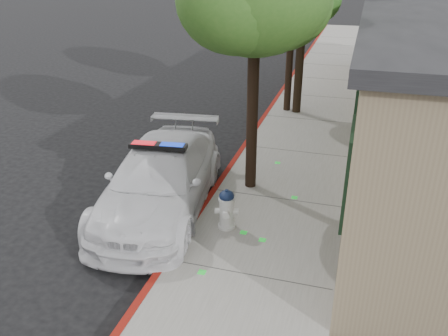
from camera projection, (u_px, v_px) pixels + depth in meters
ground at (164, 265)px, 8.92m from camera, size 120.00×120.00×0.00m
sidewalk at (276, 201)px, 11.08m from camera, size 3.20×60.00×0.15m
red_curb at (214, 192)px, 11.48m from camera, size 0.14×60.00×0.16m
police_car at (160, 180)px, 10.55m from camera, size 2.81×5.53×1.66m
fire_hydrant at (227, 209)px, 9.69m from camera, size 0.51×0.45×0.89m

